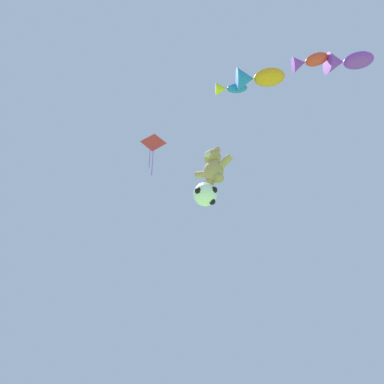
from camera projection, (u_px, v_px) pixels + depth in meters
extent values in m
ellipsoid|color=tan|center=(213.00, 171.00, 11.19)|extent=(0.92, 0.79, 1.12)
sphere|color=tan|center=(213.00, 158.00, 11.70)|extent=(0.77, 0.77, 0.77)
sphere|color=beige|center=(208.00, 155.00, 11.46)|extent=(0.32, 0.32, 0.32)
sphere|color=tan|center=(207.00, 156.00, 12.02)|extent=(0.32, 0.32, 0.32)
cylinder|color=tan|center=(201.00, 174.00, 11.65)|extent=(0.67, 0.30, 0.52)
sphere|color=tan|center=(209.00, 183.00, 10.99)|extent=(0.42, 0.42, 0.42)
sphere|color=tan|center=(217.00, 150.00, 11.74)|extent=(0.32, 0.32, 0.32)
cylinder|color=tan|center=(226.00, 161.00, 10.96)|extent=(0.67, 0.30, 0.52)
sphere|color=tan|center=(219.00, 178.00, 10.73)|extent=(0.42, 0.42, 0.42)
sphere|color=white|center=(205.00, 194.00, 10.67)|extent=(1.00, 1.00, 1.00)
sphere|color=black|center=(214.00, 190.00, 10.43)|extent=(0.28, 0.28, 0.28)
sphere|color=black|center=(207.00, 193.00, 11.11)|extent=(0.28, 0.28, 0.28)
sphere|color=black|center=(198.00, 191.00, 10.35)|extent=(0.28, 0.28, 0.28)
sphere|color=black|center=(212.00, 201.00, 10.43)|extent=(0.28, 0.28, 0.28)
ellipsoid|color=blue|center=(237.00, 88.00, 12.61)|extent=(1.07, 0.98, 0.39)
cone|color=yellow|center=(221.00, 89.00, 12.64)|extent=(0.79, 0.79, 0.58)
sphere|color=black|center=(243.00, 87.00, 12.66)|extent=(0.10, 0.10, 0.10)
ellipsoid|color=orange|center=(269.00, 77.00, 11.97)|extent=(1.65, 1.53, 0.72)
cone|color=blue|center=(245.00, 79.00, 12.03)|extent=(1.26, 1.32, 1.06)
sphere|color=black|center=(278.00, 75.00, 12.06)|extent=(0.19, 0.19, 0.19)
ellipsoid|color=red|center=(316.00, 59.00, 11.92)|extent=(1.15, 0.96, 0.50)
cone|color=purple|center=(299.00, 64.00, 12.08)|extent=(0.81, 0.90, 0.74)
sphere|color=black|center=(323.00, 56.00, 11.94)|extent=(0.13, 0.13, 0.13)
ellipsoid|color=purple|center=(358.00, 61.00, 11.77)|extent=(1.52, 1.38, 0.65)
cone|color=purple|center=(335.00, 63.00, 11.85)|extent=(1.14, 1.20, 0.96)
sphere|color=black|center=(366.00, 58.00, 11.84)|extent=(0.17, 0.17, 0.17)
cube|color=red|center=(153.00, 142.00, 14.33)|extent=(1.05, 1.08, 1.48)
cylinder|color=purple|center=(150.00, 158.00, 13.77)|extent=(0.03, 0.11, 1.28)
cylinder|color=purple|center=(153.00, 160.00, 13.30)|extent=(0.03, 0.14, 2.06)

